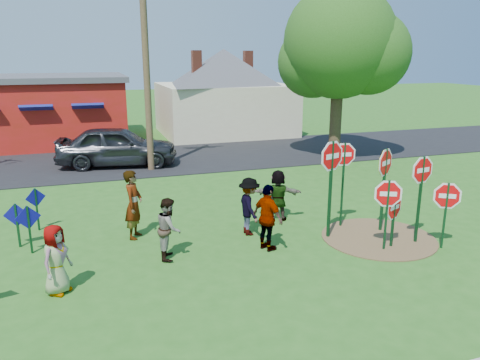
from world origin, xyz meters
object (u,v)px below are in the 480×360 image
object	(u,v)px
suv	(117,146)
utility_pole	(146,58)
stop_sign_c	(422,180)
stop_sign_b	(344,163)
stop_sign_d	(385,169)
person_b	(134,204)
stop_sign_a	(388,200)
person_a	(56,260)
leafy_tree	(342,48)

from	to	relation	value
suv	utility_pole	distance (m)	4.37
stop_sign_c	utility_pole	bearing A→B (deg)	108.90
stop_sign_b	stop_sign_c	distance (m)	2.22
stop_sign_d	person_b	size ratio (longest dim) A/B	1.33
stop_sign_a	person_b	size ratio (longest dim) A/B	1.04
stop_sign_b	suv	size ratio (longest dim) A/B	0.50
person_a	leafy_tree	xyz separation A→B (m)	(12.63, 10.23, 4.56)
stop_sign_c	utility_pole	distance (m)	12.62
stop_sign_c	leafy_tree	xyz separation A→B (m)	(3.33, 10.30, 3.53)
stop_sign_a	person_a	distance (m)	8.18
person_b	suv	xyz separation A→B (m)	(0.19, 9.19, -0.02)
person_b	utility_pole	xyz separation A→B (m)	(1.55, 7.94, 3.94)
utility_pole	leafy_tree	xyz separation A→B (m)	(9.15, -0.46, 0.42)
stop_sign_a	person_b	bearing A→B (deg)	178.40
stop_sign_a	stop_sign_c	world-z (taller)	stop_sign_c
stop_sign_c	person_a	bearing A→B (deg)	170.06
utility_pole	stop_sign_d	bearing A→B (deg)	-60.84
person_a	person_b	world-z (taller)	person_b
utility_pole	suv	bearing A→B (deg)	137.37
stop_sign_d	person_a	bearing A→B (deg)	156.21
person_a	utility_pole	xyz separation A→B (m)	(3.48, 10.69, 4.14)
stop_sign_a	leafy_tree	xyz separation A→B (m)	(4.47, 10.47, 3.94)
stop_sign_d	stop_sign_c	bearing A→B (deg)	-99.43
stop_sign_a	stop_sign_c	distance (m)	1.22
stop_sign_b	stop_sign_c	xyz separation A→B (m)	(1.35, -1.76, -0.16)
stop_sign_c	suv	xyz separation A→B (m)	(-7.17, 12.01, -0.85)
person_a	leafy_tree	bearing A→B (deg)	-15.86
stop_sign_d	person_b	bearing A→B (deg)	135.71
utility_pole	leafy_tree	distance (m)	9.17
stop_sign_c	stop_sign_d	size ratio (longest dim) A/B	0.99
person_b	stop_sign_a	bearing A→B (deg)	-92.08
person_a	suv	size ratio (longest dim) A/B	0.29
stop_sign_c	person_b	size ratio (longest dim) A/B	1.31
person_a	stop_sign_a	bearing A→B (deg)	-56.53
stop_sign_d	utility_pole	bearing A→B (deg)	88.97
stop_sign_a	leafy_tree	world-z (taller)	leafy_tree
suv	stop_sign_b	bearing A→B (deg)	-140.67
stop_sign_c	utility_pole	size ratio (longest dim) A/B	0.28
utility_pole	leafy_tree	bearing A→B (deg)	-2.86
stop_sign_a	stop_sign_b	bearing A→B (deg)	120.10
stop_sign_a	utility_pole	bearing A→B (deg)	137.17
person_b	utility_pole	size ratio (longest dim) A/B	0.21
person_b	utility_pole	world-z (taller)	utility_pole
stop_sign_b	leafy_tree	distance (m)	10.31
stop_sign_c	person_b	bearing A→B (deg)	149.57
stop_sign_a	person_b	distance (m)	6.91
person_b	leafy_tree	xyz separation A→B (m)	(10.70, 7.48, 4.35)
suv	leafy_tree	bearing A→B (deg)	-89.50
stop_sign_c	suv	bearing A→B (deg)	111.36
suv	leafy_tree	distance (m)	11.51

